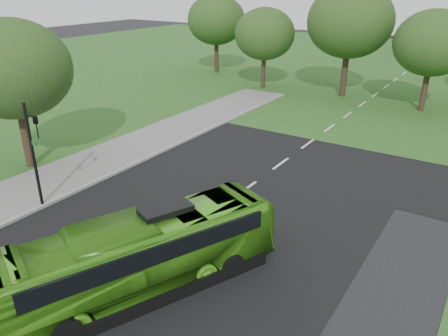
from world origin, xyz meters
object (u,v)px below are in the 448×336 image
object	(u,v)px
tree_park_f	(216,20)
traffic_light	(34,149)
tree_park_c	(433,43)
tree_side_near	(13,69)
bus	(142,255)
tree_park_a	(265,34)
tree_park_b	(350,21)

from	to	relation	value
tree_park_f	traffic_light	xyz separation A→B (m)	(11.50, -31.73, -2.84)
tree_park_c	tree_park_f	world-z (taller)	tree_park_f
tree_park_f	tree_side_near	distance (m)	29.73
tree_side_near	bus	size ratio (longest dim) A/B	0.84
tree_park_a	tree_park_b	bearing A→B (deg)	7.95
tree_park_c	bus	bearing A→B (deg)	-97.15
tree_park_c	bus	distance (m)	29.78
tree_park_f	tree_side_near	bearing A→B (deg)	-77.32
tree_park_c	bus	size ratio (longest dim) A/B	0.81
tree_park_b	tree_park_f	xyz separation A→B (m)	(-16.08, 2.97, -0.79)
tree_park_b	traffic_light	size ratio (longest dim) A/B	1.93
tree_side_near	bus	distance (m)	14.42
tree_park_c	bus	world-z (taller)	tree_park_c
bus	tree_park_f	bearing A→B (deg)	143.60
tree_park_a	bus	size ratio (longest dim) A/B	0.78
traffic_light	tree_park_f	bearing A→B (deg)	111.92
tree_side_near	traffic_light	xyz separation A→B (m)	(4.98, -2.73, -2.61)
tree_park_f	tree_side_near	xyz separation A→B (m)	(6.52, -29.01, -0.23)
tree_park_f	traffic_light	bearing A→B (deg)	-70.08
tree_park_c	traffic_light	bearing A→B (deg)	-113.10
tree_park_f	tree_side_near	size ratio (longest dim) A/B	1.04
tree_park_f	bus	distance (m)	39.08
tree_park_b	tree_park_a	bearing A→B (deg)	-172.05
tree_park_c	tree_side_near	size ratio (longest dim) A/B	0.97
tree_side_near	tree_park_f	bearing A→B (deg)	102.68
tree_park_c	tree_park_f	bearing A→B (deg)	169.57
tree_park_a	tree_park_c	distance (m)	14.91
tree_park_f	bus	xyz separation A→B (m)	(19.54, -33.55, -4.45)
tree_park_b	bus	world-z (taller)	tree_park_b
bus	tree_park_c	bearing A→B (deg)	106.23
tree_park_c	tree_side_near	distance (m)	29.84
tree_park_a	tree_side_near	size ratio (longest dim) A/B	0.93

